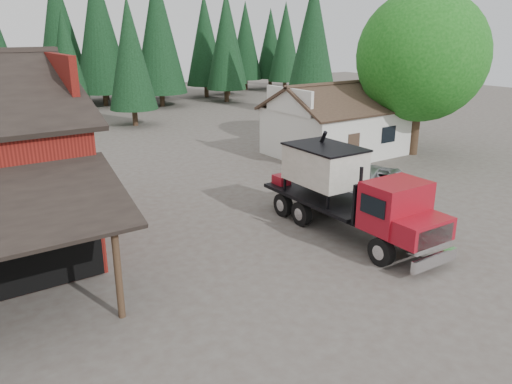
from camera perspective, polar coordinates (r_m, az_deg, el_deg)
ground at (r=16.04m, az=7.22°, el=-11.15°), size 120.00×120.00×0.00m
farmhouse at (r=32.96m, az=9.21°, el=7.19°), size 8.60×6.42×4.65m
deciduous_tree at (r=33.43m, az=18.43°, el=14.01°), size 8.00×8.00×10.20m
conifer_backdrop at (r=53.69m, az=-24.44°, el=8.20°), size 76.00×16.00×16.00m
near_pine_b at (r=43.20m, az=-14.18°, el=15.09°), size 3.96×3.96×10.40m
near_pine_c at (r=48.07m, az=6.50°, el=16.96°), size 4.84×4.84×12.40m
feed_truck at (r=19.83m, az=10.49°, el=0.15°), size 2.52×8.51×3.81m
silver_car at (r=24.73m, az=12.34°, el=1.33°), size 6.55×5.24×1.66m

